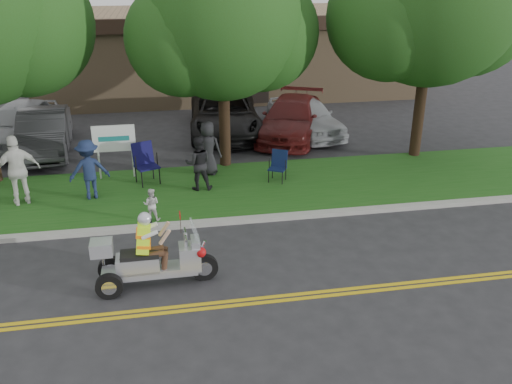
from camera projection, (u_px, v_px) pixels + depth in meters
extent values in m
plane|color=#28282B|center=(246.00, 288.00, 11.13)|extent=(120.00, 120.00, 0.00)
cube|color=gold|center=(251.00, 304.00, 10.60)|extent=(60.00, 0.10, 0.01)
cube|color=gold|center=(250.00, 299.00, 10.75)|extent=(60.00, 0.10, 0.01)
cube|color=#A8A89E|center=(227.00, 221.00, 13.87)|extent=(60.00, 0.25, 0.12)
cube|color=#1D5316|center=(217.00, 190.00, 15.82)|extent=(60.00, 4.00, 0.10)
cube|color=#9E7F5B|center=(224.00, 51.00, 27.89)|extent=(18.00, 8.00, 4.00)
cube|color=black|center=(235.00, 24.00, 23.56)|extent=(18.00, 0.30, 0.60)
sphere|color=#244D16|center=(21.00, 24.00, 15.10)|extent=(4.05, 4.05, 4.05)
cylinder|color=#332114|center=(224.00, 104.00, 16.92)|extent=(0.36, 0.36, 4.20)
sphere|color=#244D16|center=(222.00, 19.00, 15.92)|extent=(4.80, 4.80, 4.80)
sphere|color=#244D16|center=(260.00, 33.00, 16.57)|extent=(3.60, 3.60, 3.60)
sphere|color=#244D16|center=(182.00, 39.00, 15.75)|extent=(3.36, 3.36, 3.36)
cylinder|color=#332114|center=(422.00, 88.00, 17.70)|extent=(0.36, 0.36, 4.76)
sphere|color=#244D16|center=(467.00, 11.00, 17.27)|extent=(4.20, 4.20, 4.20)
sphere|color=#244D16|center=(391.00, 16.00, 16.39)|extent=(3.92, 3.92, 3.92)
cylinder|color=silver|center=(100.00, 165.00, 16.34)|extent=(0.06, 0.06, 1.10)
cylinder|color=silver|center=(133.00, 163.00, 16.50)|extent=(0.06, 0.06, 1.10)
cube|color=white|center=(114.00, 138.00, 16.11)|extent=(1.25, 0.06, 0.80)
cylinder|color=black|center=(204.00, 267.00, 11.33)|extent=(0.58, 0.14, 0.58)
cylinder|color=black|center=(109.00, 286.00, 10.70)|extent=(0.54, 0.15, 0.54)
cylinder|color=black|center=(111.00, 269.00, 11.32)|extent=(0.54, 0.15, 0.54)
cube|color=silver|center=(153.00, 271.00, 11.14)|extent=(1.83, 0.45, 0.17)
cube|color=silver|center=(138.00, 263.00, 11.01)|extent=(0.87, 0.45, 0.34)
cube|color=black|center=(140.00, 255.00, 10.94)|extent=(0.77, 0.41, 0.10)
cube|color=silver|center=(190.00, 257.00, 11.17)|extent=(0.44, 0.46, 0.53)
cube|color=silver|center=(195.00, 232.00, 10.98)|extent=(0.19, 0.44, 0.47)
cube|color=silver|center=(102.00, 248.00, 10.72)|extent=(0.43, 0.41, 0.29)
sphere|color=#B20C0F|center=(201.00, 251.00, 11.02)|extent=(0.21, 0.21, 0.21)
cube|color=#ABDE17|center=(143.00, 237.00, 10.81)|extent=(0.33, 0.39, 0.62)
sphere|color=silver|center=(145.00, 219.00, 10.66)|extent=(0.28, 0.28, 0.28)
cylinder|color=black|center=(269.00, 177.00, 16.12)|extent=(0.03, 0.03, 0.39)
cylinder|color=black|center=(282.00, 178.00, 16.00)|extent=(0.03, 0.03, 0.39)
cylinder|color=black|center=(272.00, 172.00, 16.46)|extent=(0.03, 0.03, 0.39)
cylinder|color=black|center=(286.00, 174.00, 16.34)|extent=(0.03, 0.03, 0.39)
cube|color=#0D193F|center=(277.00, 169.00, 16.15)|extent=(0.64, 0.62, 0.04)
cube|color=#0D193F|center=(279.00, 158.00, 16.23)|extent=(0.49, 0.36, 0.52)
cylinder|color=black|center=(142.00, 180.00, 15.73)|extent=(0.03, 0.03, 0.50)
cylinder|color=black|center=(160.00, 176.00, 16.00)|extent=(0.03, 0.03, 0.50)
cylinder|color=black|center=(136.00, 174.00, 16.13)|extent=(0.03, 0.03, 0.50)
cylinder|color=black|center=(153.00, 171.00, 16.39)|extent=(0.03, 0.03, 0.50)
cube|color=#110E45|center=(147.00, 167.00, 15.96)|extent=(0.80, 0.76, 0.05)
cube|color=#110E45|center=(143.00, 153.00, 16.04)|extent=(0.65, 0.41, 0.68)
imported|color=black|center=(198.00, 163.00, 15.45)|extent=(0.80, 0.64, 1.57)
imported|color=silver|center=(18.00, 170.00, 14.42)|extent=(1.22, 0.84, 1.93)
imported|color=#1A2648|center=(89.00, 169.00, 14.84)|extent=(1.19, 0.83, 1.68)
imported|color=black|center=(208.00, 148.00, 16.55)|extent=(0.97, 0.83, 1.67)
imported|color=silver|center=(151.00, 204.00, 13.70)|extent=(0.47, 0.40, 0.85)
imported|color=#A4A6AB|center=(21.00, 124.00, 19.45)|extent=(2.51, 4.99, 1.63)
imported|color=#313134|center=(44.00, 133.00, 18.74)|extent=(1.95, 4.67, 1.50)
imported|color=black|center=(224.00, 114.00, 20.93)|extent=(3.02, 5.77, 1.55)
imported|color=#561514|center=(292.00, 118.00, 20.52)|extent=(3.92, 5.44, 1.46)
imported|color=#A0A3A7|center=(305.00, 116.00, 20.79)|extent=(2.58, 4.60, 1.48)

